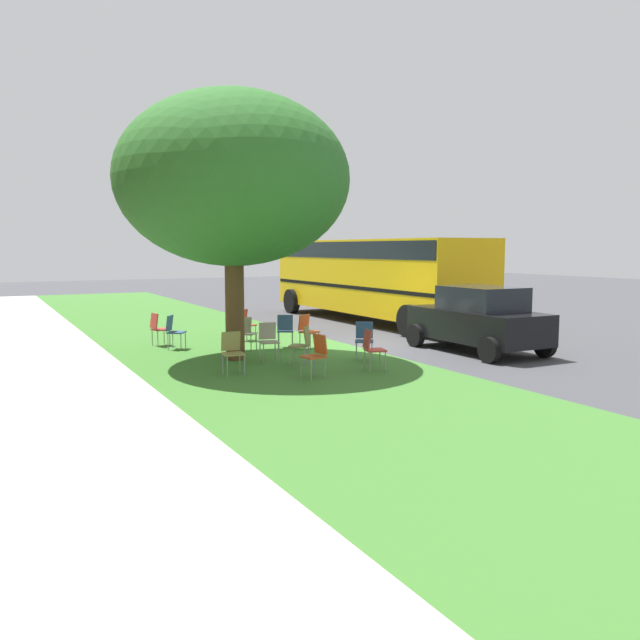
# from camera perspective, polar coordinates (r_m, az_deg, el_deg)

# --- Properties ---
(ground) EXTENTS (80.00, 80.00, 0.00)m
(ground) POSITION_cam_1_polar(r_m,az_deg,el_deg) (17.32, 3.83, -2.30)
(ground) COLOR #424247
(grass_verge) EXTENTS (48.00, 6.00, 0.01)m
(grass_verge) POSITION_cam_1_polar(r_m,az_deg,el_deg) (15.89, -6.05, -3.09)
(grass_verge) COLOR #3D752D
(grass_verge) RESTS_ON ground
(sidewalk_strip) EXTENTS (48.00, 2.80, 0.01)m
(sidewalk_strip) POSITION_cam_1_polar(r_m,az_deg,el_deg) (14.86, -22.05, -4.18)
(sidewalk_strip) COLOR #ADA89E
(sidewalk_strip) RESTS_ON ground
(street_tree) EXTENTS (5.32, 5.32, 6.11)m
(street_tree) POSITION_cam_1_polar(r_m,az_deg,el_deg) (15.20, -7.65, 12.09)
(street_tree) COLOR brown
(street_tree) RESTS_ON ground
(chair_0) EXTENTS (0.56, 0.56, 0.88)m
(chair_0) POSITION_cam_1_polar(r_m,az_deg,el_deg) (16.91, -3.06, -0.73)
(chair_0) COLOR #335184
(chair_0) RESTS_ON ground
(chair_1) EXTENTS (0.48, 0.48, 0.88)m
(chair_1) POSITION_cam_1_polar(r_m,az_deg,el_deg) (12.99, -0.37, -2.87)
(chair_1) COLOR #C64C1E
(chair_1) RESTS_ON ground
(chair_2) EXTENTS (0.58, 0.57, 0.88)m
(chair_2) POSITION_cam_1_polar(r_m,az_deg,el_deg) (15.19, 3.91, -1.54)
(chair_2) COLOR #335184
(chair_2) RESTS_ON ground
(chair_3) EXTENTS (0.48, 0.49, 0.88)m
(chair_3) POSITION_cam_1_polar(r_m,az_deg,el_deg) (17.76, -14.02, -0.57)
(chair_3) COLOR #B7332D
(chair_3) RESTS_ON ground
(chair_4) EXTENTS (0.59, 0.59, 0.88)m
(chair_4) POSITION_cam_1_polar(r_m,az_deg,el_deg) (16.46, -6.53, -0.96)
(chair_4) COLOR #ADA393
(chair_4) RESTS_ON ground
(chair_5) EXTENTS (0.58, 0.58, 0.88)m
(chair_5) POSITION_cam_1_polar(r_m,az_deg,el_deg) (17.10, -12.71, -0.80)
(chair_5) COLOR #335184
(chair_5) RESTS_ON ground
(chair_6) EXTENTS (0.59, 0.59, 0.88)m
(chair_6) POSITION_cam_1_polar(r_m,az_deg,el_deg) (14.38, -1.56, -1.97)
(chair_6) COLOR olive
(chair_6) RESTS_ON ground
(chair_7) EXTENTS (0.48, 0.48, 0.88)m
(chair_7) POSITION_cam_1_polar(r_m,az_deg,el_deg) (15.06, -4.54, -1.62)
(chair_7) COLOR #ADA393
(chair_7) RESTS_ON ground
(chair_8) EXTENTS (0.56, 0.55, 0.88)m
(chair_8) POSITION_cam_1_polar(r_m,az_deg,el_deg) (16.81, -1.13, -0.76)
(chair_8) COLOR #C64C1E
(chair_8) RESTS_ON ground
(chair_9) EXTENTS (0.45, 0.45, 0.88)m
(chair_9) POSITION_cam_1_polar(r_m,az_deg,el_deg) (13.48, -7.70, -2.59)
(chair_9) COLOR olive
(chair_9) RESTS_ON ground
(chair_10) EXTENTS (0.56, 0.55, 0.88)m
(chair_10) POSITION_cam_1_polar(r_m,az_deg,el_deg) (18.37, -6.62, -0.20)
(chair_10) COLOR #B7332D
(chair_10) RESTS_ON ground
(chair_11) EXTENTS (0.51, 0.51, 0.88)m
(chair_11) POSITION_cam_1_polar(r_m,az_deg,el_deg) (13.81, 4.57, -2.34)
(chair_11) COLOR #B7332D
(chair_11) RESTS_ON ground
(parked_car) EXTENTS (3.70, 1.92, 1.65)m
(parked_car) POSITION_cam_1_polar(r_m,az_deg,el_deg) (16.67, 13.74, 0.10)
(parked_car) COLOR black
(parked_car) RESTS_ON ground
(school_bus) EXTENTS (10.40, 2.80, 2.88)m
(school_bus) POSITION_cam_1_polar(r_m,az_deg,el_deg) (23.00, 4.63, 4.23)
(school_bus) COLOR yellow
(school_bus) RESTS_ON ground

